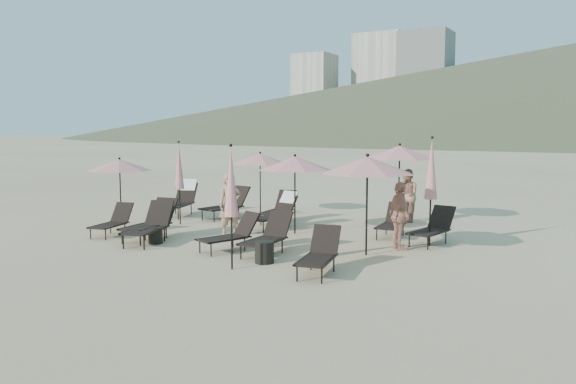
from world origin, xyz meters
The scene contains 27 objects.
ground centered at (0.00, 0.00, 0.00)m, with size 800.00×800.00×0.00m, color #D6BA8C.
hotel_skyline centered at (-93.62, 271.21, 24.18)m, with size 109.00×82.00×55.00m.
lounger_0 centered at (-4.51, 0.21, 0.40)m, with size 0.90×1.56×0.85m.
lounger_1 centered at (-3.19, 0.33, 0.48)m, with size 0.92×1.88×1.04m.
lounger_2 centered at (-2.86, -0.07, 0.48)m, with size 1.15×1.89×1.02m.
lounger_3 centered at (-0.49, 0.21, 0.41)m, with size 1.04×1.64×0.88m.
lounger_4 centered at (0.48, 0.34, 0.44)m, with size 0.69×1.65×0.94m.
lounger_5 centered at (2.36, -0.66, 0.42)m, with size 0.91×1.65×0.90m.
lounger_6 centered at (-5.45, 4.12, 0.57)m, with size 1.25×2.02×1.19m.
lounger_7 centered at (-3.62, 4.28, 0.48)m, with size 0.95×1.87×1.03m.
lounger_8 centered at (-1.73, 4.51, 0.45)m, with size 0.82×1.73×0.96m.
lounger_9 centered at (-1.21, 3.49, 0.50)m, with size 0.89×1.77×1.06m.
lounger_10 centered at (2.23, 3.96, 0.41)m, with size 0.72×1.57×0.88m.
lounger_11 centered at (3.47, 3.48, 0.43)m, with size 0.88×1.68×0.92m.
umbrella_open_0 centered at (-5.63, 1.56, 1.84)m, with size 1.94×1.94×2.08m.
umbrella_open_1 centered at (-0.28, 2.97, 1.98)m, with size 2.08×2.08×2.24m.
umbrella_open_2 centered at (2.51, 1.41, 2.09)m, with size 2.19×2.19×2.36m.
umbrella_open_3 centered at (-3.34, 5.87, 1.91)m, with size 2.01×2.01×2.16m.
umbrella_open_4 centered at (1.51, 6.49, 2.21)m, with size 2.32×2.32×2.50m.
umbrella_closed_0 centered at (0.63, -1.28, 1.82)m, with size 0.31×0.31×2.61m.
umbrella_closed_1 centered at (3.46, 3.25, 1.91)m, with size 0.32×0.32×2.75m.
umbrella_closed_2 centered at (-4.14, 2.56, 1.80)m, with size 0.30×0.30×2.58m.
side_table_0 centered at (-2.66, -0.07, 0.21)m, with size 0.37×0.37×0.41m, color black.
side_table_1 centered at (0.91, -0.46, 0.24)m, with size 0.43×0.43×0.48m, color black.
beachgoer_a centered at (-1.62, 1.73, 0.86)m, with size 0.63×0.41×1.72m, color #AC7B5D.
beachgoer_b centered at (1.76, 6.54, 0.84)m, with size 0.82×0.64×1.69m, color #AC7659.
beachgoer_c centered at (2.96, 2.40, 0.83)m, with size 0.97×0.40×1.65m, color tan.
Camera 1 is at (7.43, -10.55, 2.85)m, focal length 35.00 mm.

